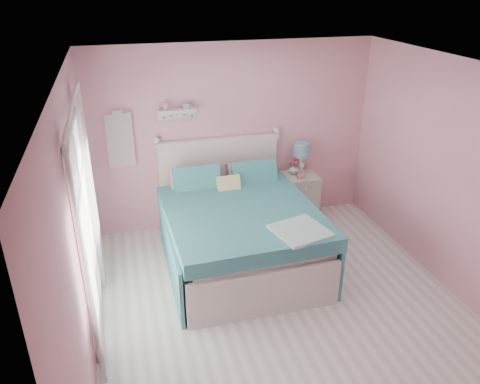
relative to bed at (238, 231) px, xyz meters
name	(u,v)px	position (x,y,z in m)	size (l,w,h in m)	color
floor	(285,311)	(0.23, -1.11, -0.43)	(4.50, 4.50, 0.00)	beige
room_shell	(291,180)	(0.23, -1.11, 1.16)	(4.50, 4.50, 4.50)	#D3868F
bed	(238,231)	(0.00, 0.00, 0.00)	(1.84, 2.29, 1.32)	silver
nightstand	(299,197)	(1.17, 0.87, -0.07)	(0.50, 0.49, 0.72)	beige
table_lamp	(301,152)	(1.21, 0.98, 0.61)	(0.23, 0.23, 0.46)	white
vase	(294,169)	(1.09, 0.93, 0.37)	(0.16, 0.16, 0.16)	silver
teacup	(301,175)	(1.14, 0.77, 0.33)	(0.11, 0.11, 0.09)	pink
roses	(294,161)	(1.09, 0.93, 0.49)	(0.14, 0.11, 0.12)	#C14267
wall_shelf	(177,112)	(-0.55, 1.08, 1.31)	(0.50, 0.15, 0.25)	silver
hanging_dress	(120,141)	(-1.32, 1.07, 0.97)	(0.34, 0.03, 0.72)	white
french_door	(86,232)	(-1.74, -0.71, 0.65)	(0.04, 1.32, 2.16)	silver
curtain_near	(88,263)	(-1.69, -1.46, 0.75)	(0.04, 0.40, 2.32)	white
curtain_far	(92,191)	(-1.69, 0.03, 0.75)	(0.04, 0.40, 2.32)	white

